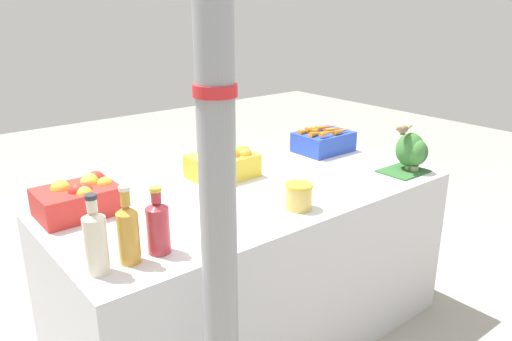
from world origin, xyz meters
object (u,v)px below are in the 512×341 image
object	(u,v)px
support_pole	(215,103)
juice_bottle_cloudy	(96,240)
apple_crate	(79,197)
juice_bottle_amber	(128,232)
orange_crate	(223,163)
pickle_jar	(299,196)
carrot_crate	(323,140)
broccoli_pile	(412,152)
juice_bottle_ruby	(158,226)
sparrow_bird	(403,129)

from	to	relation	value
support_pole	juice_bottle_cloudy	distance (m)	0.63
apple_crate	juice_bottle_amber	xyz separation A→B (m)	(-0.02, -0.49, 0.04)
support_pole	orange_crate	bearing A→B (deg)	54.18
pickle_jar	carrot_crate	bearing A→B (deg)	36.97
apple_crate	orange_crate	xyz separation A→B (m)	(0.69, -0.01, 0.00)
orange_crate	carrot_crate	size ratio (longest dim) A/B	1.00
apple_crate	pickle_jar	size ratio (longest dim) A/B	2.62
support_pole	orange_crate	world-z (taller)	support_pole
apple_crate	broccoli_pile	xyz separation A→B (m)	(1.47, -0.51, 0.03)
carrot_crate	juice_bottle_ruby	world-z (taller)	juice_bottle_ruby
broccoli_pile	sparrow_bird	distance (m)	0.14
orange_crate	broccoli_pile	xyz separation A→B (m)	(0.78, -0.50, 0.02)
juice_bottle_cloudy	juice_bottle_ruby	bearing A→B (deg)	0.00
juice_bottle_amber	juice_bottle_cloudy	bearing A→B (deg)	180.00
support_pole	juice_bottle_amber	world-z (taller)	support_pole
support_pole	apple_crate	distance (m)	1.01
juice_bottle_cloudy	juice_bottle_ruby	size ratio (longest dim) A/B	1.11
support_pole	carrot_crate	xyz separation A→B (m)	(1.31, 0.87, -0.50)
juice_bottle_cloudy	juice_bottle_amber	size ratio (longest dim) A/B	1.00
orange_crate	juice_bottle_cloudy	xyz separation A→B (m)	(-0.81, -0.48, 0.04)
broccoli_pile	orange_crate	bearing A→B (deg)	147.23
juice_bottle_cloudy	orange_crate	bearing A→B (deg)	30.49
juice_bottle_ruby	sparrow_bird	distance (m)	1.32
support_pole	broccoli_pile	distance (m)	1.53
carrot_crate	broccoli_pile	distance (m)	0.52
orange_crate	broccoli_pile	world-z (taller)	broccoli_pile
apple_crate	sparrow_bird	distance (m)	1.50
support_pole	juice_bottle_ruby	world-z (taller)	support_pole
juice_bottle_ruby	juice_bottle_cloudy	bearing A→B (deg)	180.00
broccoli_pile	juice_bottle_amber	world-z (taller)	juice_bottle_amber
apple_crate	carrot_crate	size ratio (longest dim) A/B	1.00
juice_bottle_amber	orange_crate	bearing A→B (deg)	34.08
support_pole	sparrow_bird	world-z (taller)	support_pole
juice_bottle_amber	sparrow_bird	xyz separation A→B (m)	(1.42, -0.00, 0.11)
apple_crate	juice_bottle_amber	bearing A→B (deg)	-92.39
apple_crate	juice_bottle_ruby	bearing A→B (deg)	-80.12
pickle_jar	broccoli_pile	bearing A→B (deg)	-0.32
pickle_jar	juice_bottle_amber	bearing A→B (deg)	178.32
carrot_crate	juice_bottle_cloudy	xyz separation A→B (m)	(-1.50, -0.48, 0.05)
carrot_crate	apple_crate	bearing A→B (deg)	179.82
juice_bottle_ruby	pickle_jar	world-z (taller)	juice_bottle_ruby
juice_bottle_amber	pickle_jar	world-z (taller)	juice_bottle_amber
carrot_crate	juice_bottle_cloudy	world-z (taller)	juice_bottle_cloudy
juice_bottle_ruby	sparrow_bird	bearing A→B (deg)	-0.15
pickle_jar	sparrow_bird	bearing A→B (deg)	1.45
juice_bottle_cloudy	pickle_jar	bearing A→B (deg)	-1.46
support_pole	pickle_jar	world-z (taller)	support_pole
apple_crate	orange_crate	bearing A→B (deg)	-0.77
support_pole	juice_bottle_amber	bearing A→B (deg)	102.51
broccoli_pile	juice_bottle_cloudy	bearing A→B (deg)	179.08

